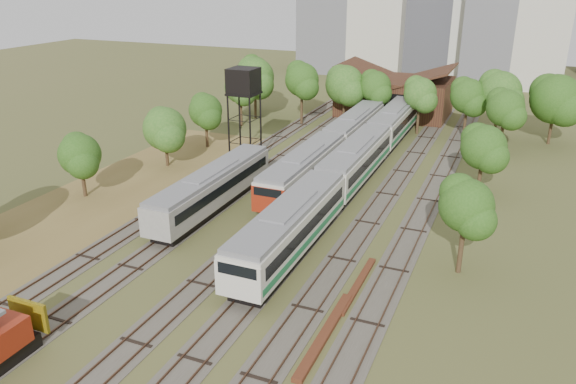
% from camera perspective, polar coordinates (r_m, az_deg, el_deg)
% --- Properties ---
extents(ground, '(240.00, 240.00, 0.00)m').
position_cam_1_polar(ground, '(37.04, -8.75, -12.20)').
color(ground, '#475123').
rests_on(ground, ground).
extents(dry_grass_patch, '(14.00, 60.00, 0.04)m').
position_cam_1_polar(dry_grass_patch, '(52.75, -21.11, -2.76)').
color(dry_grass_patch, brown).
rests_on(dry_grass_patch, ground).
extents(tracks, '(24.60, 80.00, 0.19)m').
position_cam_1_polar(tracks, '(57.55, 3.60, 0.75)').
color(tracks, '#4C473D').
rests_on(tracks, ground).
extents(railcar_red_set, '(3.13, 34.58, 3.87)m').
position_cam_1_polar(railcar_red_set, '(63.25, 4.52, 4.57)').
color(railcar_red_set, black).
rests_on(railcar_red_set, ground).
extents(railcar_green_set, '(3.29, 52.08, 4.07)m').
position_cam_1_polar(railcar_green_set, '(58.10, 6.87, 3.05)').
color(railcar_green_set, black).
rests_on(railcar_green_set, ground).
extents(railcar_rear, '(3.23, 16.08, 4.00)m').
position_cam_1_polar(railcar_rear, '(88.74, 10.25, 9.28)').
color(railcar_rear, black).
rests_on(railcar_rear, ground).
extents(old_grey_coach, '(2.95, 18.00, 3.64)m').
position_cam_1_polar(old_grey_coach, '(51.61, -7.66, 0.41)').
color(old_grey_coach, black).
rests_on(old_grey_coach, ground).
extents(water_tower, '(3.10, 3.10, 10.73)m').
position_cam_1_polar(water_tower, '(62.15, -4.54, 10.91)').
color(water_tower, black).
rests_on(water_tower, ground).
extents(rail_pile_near, '(0.61, 9.12, 0.30)m').
position_cam_1_polar(rail_pile_near, '(34.74, 3.77, -14.20)').
color(rail_pile_near, brown).
rests_on(rail_pile_near, ground).
extents(rail_pile_far, '(0.49, 7.88, 0.26)m').
position_cam_1_polar(rail_pile_far, '(39.77, 7.10, -9.33)').
color(rail_pile_far, brown).
rests_on(rail_pile_far, ground).
extents(maintenance_shed, '(16.45, 11.55, 7.58)m').
position_cam_1_polar(maintenance_shed, '(87.51, 10.79, 9.61)').
color(maintenance_shed, '#3A1D15').
rests_on(maintenance_shed, ground).
extents(tree_band_left, '(8.27, 65.80, 8.63)m').
position_cam_1_polar(tree_band_left, '(59.43, -17.09, 5.66)').
color(tree_band_left, '#382616').
rests_on(tree_band_left, ground).
extents(tree_band_far, '(45.96, 8.78, 8.91)m').
position_cam_1_polar(tree_band_far, '(77.83, 11.49, 10.27)').
color(tree_band_far, '#382616').
rests_on(tree_band_far, ground).
extents(tree_band_right, '(5.43, 35.60, 7.69)m').
position_cam_1_polar(tree_band_right, '(58.07, 19.87, 4.96)').
color(tree_band_right, '#382616').
rests_on(tree_band_right, ground).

